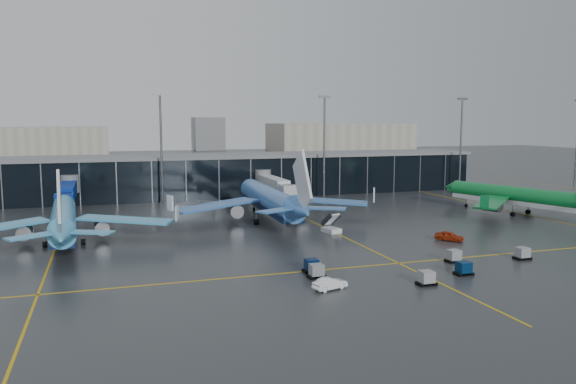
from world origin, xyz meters
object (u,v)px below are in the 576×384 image
object	(u,v)px
mobile_airstair	(331,228)
service_van_red	(449,236)
airliner_arkefly	(63,205)
airliner_aer_lingus	(513,185)
airliner_klm_near	(269,186)
baggage_carts	(418,266)
service_van_white	(330,283)

from	to	relation	value
mobile_airstair	service_van_red	distance (m)	19.71
airliner_arkefly	airliner_aer_lingus	distance (m)	86.80
airliner_arkefly	service_van_red	xyz separation A→B (m)	(58.84, -17.20, -5.43)
mobile_airstair	airliner_aer_lingus	bearing A→B (deg)	-6.14
airliner_klm_near	airliner_aer_lingus	size ratio (longest dim) A/B	1.15
baggage_carts	service_van_white	distance (m)	14.19
service_van_red	airliner_klm_near	bearing A→B (deg)	94.78
baggage_carts	service_van_white	bearing A→B (deg)	-164.90
airliner_klm_near	service_van_red	size ratio (longest dim) A/B	10.07
airliner_aer_lingus	airliner_arkefly	bearing A→B (deg)	164.33
mobile_airstair	service_van_red	bearing A→B (deg)	-53.22
baggage_carts	mobile_airstair	xyz separation A→B (m)	(-0.79, 27.10, 0.01)
service_van_red	baggage_carts	bearing A→B (deg)	-171.34
service_van_red	service_van_white	xyz separation A→B (m)	(-28.34, -18.53, -0.08)
baggage_carts	service_van_white	world-z (taller)	baggage_carts
airliner_klm_near	baggage_carts	size ratio (longest dim) A/B	1.39
airliner_klm_near	airliner_arkefly	bearing A→B (deg)	-165.09
airliner_aer_lingus	mobile_airstair	world-z (taller)	airliner_aer_lingus
baggage_carts	service_van_white	xyz separation A→B (m)	(-13.70, -3.70, -0.07)
airliner_aer_lingus	baggage_carts	bearing A→B (deg)	-158.41
airliner_aer_lingus	mobile_airstair	distance (m)	44.18
airliner_arkefly	service_van_white	xyz separation A→B (m)	(30.51, -35.73, -5.50)
service_van_white	airliner_aer_lingus	bearing A→B (deg)	-73.04
airliner_klm_near	service_van_white	xyz separation A→B (m)	(-5.63, -44.20, -6.30)
service_van_white	mobile_airstair	bearing A→B (deg)	-39.35
airliner_klm_near	mobile_airstair	size ratio (longest dim) A/B	12.45
airliner_aer_lingus	service_van_white	size ratio (longest dim) A/B	9.37
mobile_airstair	service_van_white	world-z (taller)	mobile_airstair
airliner_klm_near	airliner_aer_lingus	distance (m)	51.11
airliner_arkefly	mobile_airstair	xyz separation A→B (m)	(43.42, -4.94, -5.43)
airliner_klm_near	service_van_white	size ratio (longest dim) A/B	10.81
airliner_klm_near	service_van_white	distance (m)	45.00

